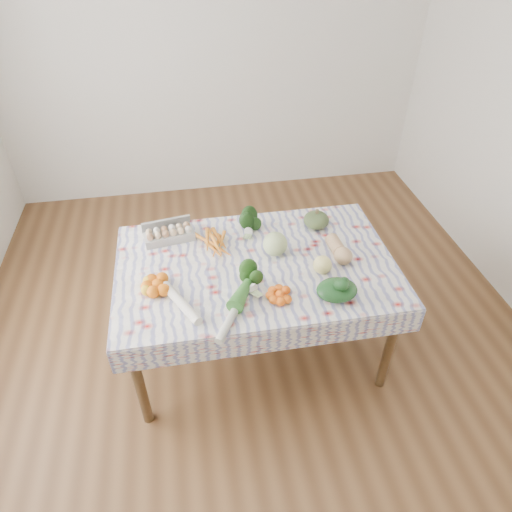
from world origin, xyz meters
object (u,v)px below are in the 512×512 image
at_px(dining_table, 256,274).
at_px(egg_carton, 169,235).
at_px(butternut_squash, 339,249).
at_px(grapefruit, 322,265).
at_px(cabbage, 275,244).
at_px(kabocha_squash, 316,220).

relative_size(dining_table, egg_carton, 5.12).
xyz_separation_m(butternut_squash, grapefruit, (-0.14, -0.13, -0.00)).
distance_m(egg_carton, cabbage, 0.68).
xyz_separation_m(dining_table, kabocha_squash, (0.46, 0.31, 0.14)).
bearing_deg(kabocha_squash, cabbage, -144.39).
bearing_deg(kabocha_squash, butternut_squash, -80.91).
relative_size(egg_carton, grapefruit, 2.84).
relative_size(cabbage, butternut_squash, 0.63).
relative_size(kabocha_squash, grapefruit, 1.52).
relative_size(butternut_squash, grapefruit, 2.18).
distance_m(butternut_squash, grapefruit, 0.19).
bearing_deg(dining_table, butternut_squash, -1.55).
relative_size(kabocha_squash, butternut_squash, 0.70).
height_order(dining_table, cabbage, cabbage).
bearing_deg(grapefruit, butternut_squash, 42.14).
bearing_deg(egg_carton, grapefruit, -37.49).
relative_size(dining_table, grapefruit, 14.54).
distance_m(dining_table, cabbage, 0.22).
height_order(cabbage, butternut_squash, cabbage).
xyz_separation_m(cabbage, grapefruit, (0.23, -0.22, -0.02)).
distance_m(kabocha_squash, grapefruit, 0.46).
height_order(kabocha_squash, cabbage, cabbage).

